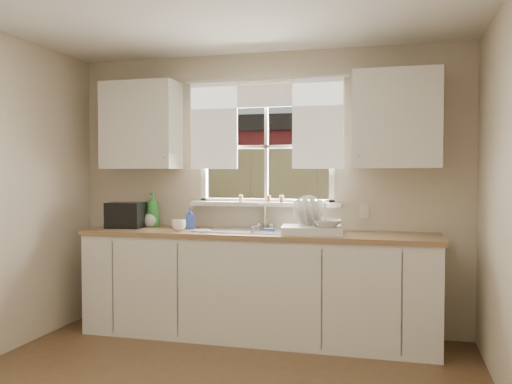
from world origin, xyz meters
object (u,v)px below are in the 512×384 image
(dish_rack, at_px, (312,225))
(cup, at_px, (179,225))
(soap_bottle_a, at_px, (153,209))
(black_appliance, at_px, (126,215))

(dish_rack, relative_size, cup, 4.31)
(soap_bottle_a, height_order, cup, soap_bottle_a)
(dish_rack, distance_m, cup, 1.15)
(dish_rack, height_order, soap_bottle_a, soap_bottle_a)
(dish_rack, xyz_separation_m, cup, (-1.15, -0.08, -0.02))
(soap_bottle_a, bearing_deg, black_appliance, -141.54)
(soap_bottle_a, relative_size, cup, 2.56)
(dish_rack, distance_m, soap_bottle_a, 1.56)
(soap_bottle_a, height_order, black_appliance, soap_bottle_a)
(dish_rack, bearing_deg, cup, -175.90)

